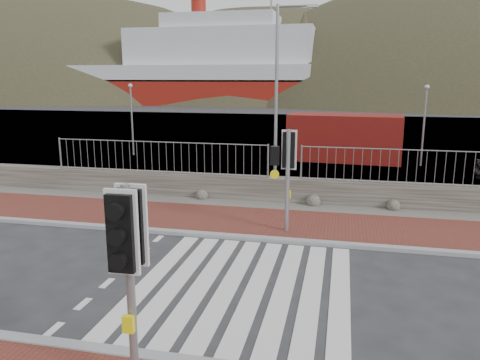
% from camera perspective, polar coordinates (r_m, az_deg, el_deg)
% --- Properties ---
extents(ground, '(220.00, 220.00, 0.00)m').
position_cam_1_polar(ground, '(10.56, 0.32, -12.85)').
color(ground, '#28282B').
rests_on(ground, ground).
extents(sidewalk_far, '(40.00, 3.00, 0.08)m').
position_cam_1_polar(sidewalk_far, '(14.67, 4.04, -5.31)').
color(sidewalk_far, brown).
rests_on(sidewalk_far, ground).
extents(kerb_far, '(40.00, 0.25, 0.12)m').
position_cam_1_polar(kerb_far, '(13.27, 3.07, -7.21)').
color(kerb_far, gray).
rests_on(kerb_far, ground).
extents(zebra_crossing, '(4.62, 5.60, 0.01)m').
position_cam_1_polar(zebra_crossing, '(10.55, 0.32, -12.82)').
color(zebra_crossing, silver).
rests_on(zebra_crossing, ground).
extents(gravel_strip, '(40.00, 1.50, 0.06)m').
position_cam_1_polar(gravel_strip, '(16.57, 5.06, -3.26)').
color(gravel_strip, '#59544C').
rests_on(gravel_strip, ground).
extents(stone_wall, '(40.00, 0.60, 0.90)m').
position_cam_1_polar(stone_wall, '(17.23, 5.44, -1.21)').
color(stone_wall, '#454039').
rests_on(stone_wall, ground).
extents(railing, '(18.07, 0.07, 1.22)m').
position_cam_1_polar(railing, '(16.82, 5.47, 3.21)').
color(railing, gray).
rests_on(railing, stone_wall).
extents(quay, '(120.00, 40.00, 0.50)m').
position_cam_1_polar(quay, '(37.55, 9.35, 5.43)').
color(quay, '#4C4C4F').
rests_on(quay, ground).
extents(water, '(220.00, 50.00, 0.05)m').
position_cam_1_polar(water, '(72.40, 10.98, 8.71)').
color(water, '#3F4C54').
rests_on(water, ground).
extents(ferry, '(50.00, 16.00, 20.00)m').
position_cam_1_polar(ferry, '(81.70, -6.76, 13.02)').
color(ferry, maroon).
rests_on(ferry, ground).
extents(hills_backdrop, '(254.00, 90.00, 100.00)m').
position_cam_1_polar(hills_backdrop, '(101.17, 14.69, -3.72)').
color(hills_backdrop, '#2F331E').
rests_on(hills_backdrop, ground).
extents(traffic_signal_near, '(0.45, 0.28, 3.13)m').
position_cam_1_polar(traffic_signal_near, '(6.60, -13.45, -7.94)').
color(traffic_signal_near, gray).
rests_on(traffic_signal_near, ground).
extents(traffic_signal_far, '(0.73, 0.28, 3.06)m').
position_cam_1_polar(traffic_signal_far, '(13.43, 5.70, 2.56)').
color(traffic_signal_far, gray).
rests_on(traffic_signal_far, ground).
extents(streetlight, '(1.49, 0.20, 7.04)m').
position_cam_1_polar(streetlight, '(17.60, 4.84, 10.65)').
color(streetlight, gray).
rests_on(streetlight, ground).
extents(shipping_container, '(6.19, 2.98, 2.50)m').
position_cam_1_polar(shipping_container, '(26.32, 12.60, 5.08)').
color(shipping_container, maroon).
rests_on(shipping_container, ground).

